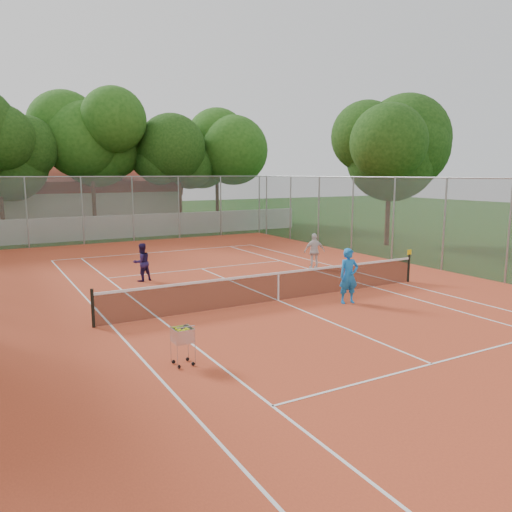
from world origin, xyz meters
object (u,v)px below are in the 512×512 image
tennis_net (278,286)px  ball_hopper (183,345)px  player_near (349,276)px  clubhouse (67,198)px  player_far_right (314,251)px  player_far_left (142,262)px

tennis_net → ball_hopper: size_ratio=12.89×
tennis_net → ball_hopper: (-4.79, -3.75, -0.03)m
tennis_net → player_near: size_ratio=6.63×
player_near → clubhouse: bearing=108.8°
player_far_right → ball_hopper: (-9.12, -7.71, -0.33)m
tennis_net → clubhouse: 29.12m
ball_hopper → clubhouse: bearing=60.4°
player_far_left → player_far_right: size_ratio=0.94×
clubhouse → player_near: 30.63m
tennis_net → player_far_right: player_far_right is taller
player_far_left → player_far_right: player_far_right is taller
tennis_net → player_near: 2.31m
tennis_net → clubhouse: clubhouse is taller
clubhouse → player_far_left: (-1.02, -23.80, -1.44)m
clubhouse → player_far_left: 23.87m
player_far_left → player_near: bearing=111.3°
player_far_right → ball_hopper: bearing=59.8°
player_near → player_far_right: bearing=76.3°
player_near → player_far_left: player_near is taller
clubhouse → player_near: bearing=-82.8°
clubhouse → player_far_left: size_ratio=11.03×
player_far_left → ball_hopper: player_far_left is taller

